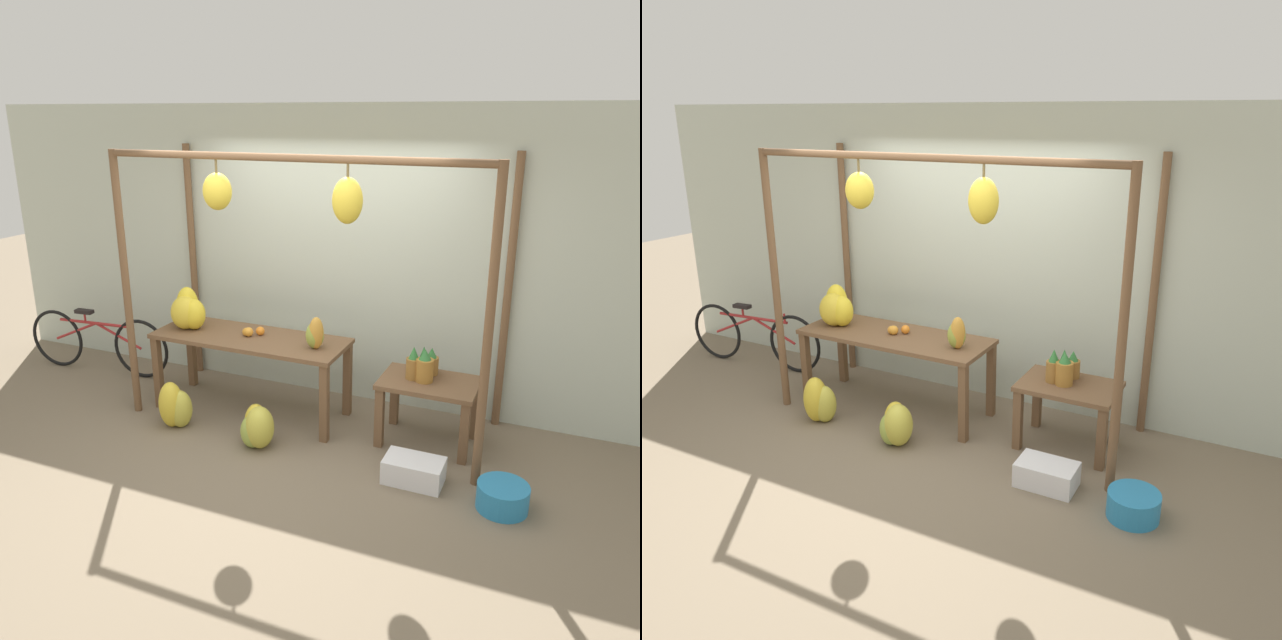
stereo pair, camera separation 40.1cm
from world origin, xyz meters
The scene contains 14 objects.
ground_plane centered at (0.00, 0.00, 0.00)m, with size 20.00×20.00×0.00m, color #756651.
shop_wall_back centered at (0.00, 1.43, 1.40)m, with size 8.00×0.08×2.80m.
stall_awning centered at (-0.01, 0.56, 1.67)m, with size 3.26×1.20×2.42m.
display_table_main centered at (-0.59, 0.71, 0.65)m, with size 1.82×0.66×0.75m.
display_table_side centered at (1.09, 0.76, 0.45)m, with size 0.81×0.55×0.58m.
banana_pile_on_table centered at (-1.24, 0.69, 0.92)m, with size 0.41×0.39×0.38m.
orange_pile centered at (-0.58, 0.72, 0.79)m, with size 0.19×0.16×0.09m.
pineapple_cluster centered at (1.03, 0.79, 0.69)m, with size 0.24×0.31×0.29m.
banana_pile_ground_left centered at (-1.07, 0.15, 0.20)m, with size 0.39×0.33×0.43m.
banana_pile_ground_right centered at (-0.22, 0.13, 0.17)m, with size 0.38×0.38×0.37m.
fruit_crate_white centered at (1.15, 0.12, 0.10)m, with size 0.45×0.28×0.19m.
blue_bucket centered at (1.83, 0.03, 0.10)m, with size 0.37×0.37×0.19m.
parked_bicycle centered at (-2.59, 0.89, 0.34)m, with size 1.72×0.19×0.70m.
papaya_pile centered at (0.09, 0.66, 0.88)m, with size 0.21×0.21×0.29m.
Camera 1 is at (2.12, -4.01, 2.71)m, focal length 35.00 mm.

